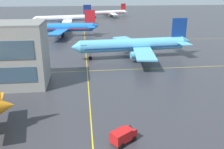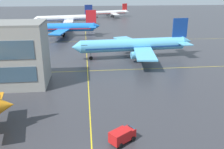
{
  "view_description": "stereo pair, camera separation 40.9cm",
  "coord_description": "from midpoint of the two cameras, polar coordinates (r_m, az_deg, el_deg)",
  "views": [
    {
      "loc": [
        -0.8,
        -27.56,
        22.03
      ],
      "look_at": [
        5.47,
        25.68,
        3.17
      ],
      "focal_mm": 39.69,
      "sensor_mm": 36.0,
      "label": 1
    },
    {
      "loc": [
        -0.39,
        -27.61,
        22.03
      ],
      "look_at": [
        5.47,
        25.68,
        3.17
      ],
      "focal_mm": 39.69,
      "sensor_mm": 36.0,
      "label": 2
    }
  ],
  "objects": [
    {
      "name": "airliner_second_row",
      "position": [
        81.94,
        4.95,
        6.82
      ],
      "size": [
        40.6,
        34.91,
        12.62
      ],
      "color": "#5BB7E5",
      "rests_on": "ground"
    },
    {
      "name": "service_truck_red_van",
      "position": [
        38.12,
        2.39,
        -13.8
      ],
      "size": [
        4.41,
        3.89,
        2.1
      ],
      "color": "red",
      "rests_on": "ground"
    },
    {
      "name": "airliner_far_left_stand",
      "position": [
        158.25,
        -11.04,
        12.52
      ],
      "size": [
        38.28,
        32.51,
        11.98
      ],
      "color": "white",
      "rests_on": "ground"
    },
    {
      "name": "taxiway_markings",
      "position": [
        69.61,
        -5.88,
        0.83
      ],
      "size": [
        160.57,
        133.46,
        0.01
      ],
      "color": "yellow",
      "rests_on": "ground"
    },
    {
      "name": "airliner_third_row",
      "position": [
        121.91,
        -12.23,
        10.5
      ],
      "size": [
        38.73,
        33.54,
        12.08
      ],
      "color": "blue",
      "rests_on": "ground"
    },
    {
      "name": "airliner_far_right_stand",
      "position": [
        200.85,
        -0.7,
        14.06
      ],
      "size": [
        31.59,
        27.0,
        10.05
      ],
      "color": "white",
      "rests_on": "ground"
    }
  ]
}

